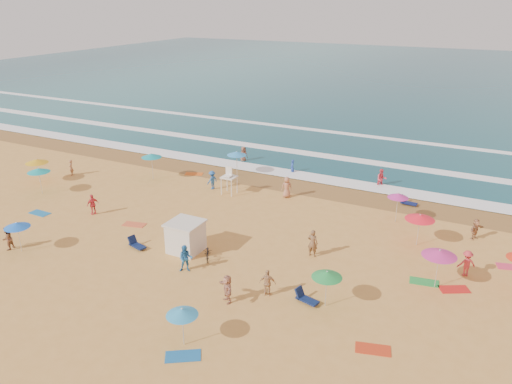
% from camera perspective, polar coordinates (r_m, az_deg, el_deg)
% --- Properties ---
extents(ground, '(220.00, 220.00, 0.00)m').
position_cam_1_polar(ground, '(34.57, -1.17, -6.19)').
color(ground, gold).
rests_on(ground, ground).
extents(ocean, '(220.00, 140.00, 0.18)m').
position_cam_1_polar(ocean, '(113.06, 19.74, 12.08)').
color(ocean, '#0C4756').
rests_on(ocean, ground).
extents(wet_sand, '(220.00, 220.00, 0.00)m').
position_cam_1_polar(wet_sand, '(45.01, 6.33, 0.45)').
color(wet_sand, olive).
rests_on(wet_sand, ground).
extents(surf_foam, '(200.00, 18.70, 0.05)m').
position_cam_1_polar(surf_foam, '(52.88, 9.77, 3.60)').
color(surf_foam, white).
rests_on(surf_foam, ground).
extents(cabana, '(2.00, 2.00, 2.00)m').
position_cam_1_polar(cabana, '(33.85, -8.04, -5.15)').
color(cabana, silver).
rests_on(cabana, ground).
extents(cabana_roof, '(2.20, 2.20, 0.12)m').
position_cam_1_polar(cabana_roof, '(33.39, -8.13, -3.52)').
color(cabana_roof, silver).
rests_on(cabana_roof, cabana).
extents(bicycle, '(1.30, 1.68, 0.85)m').
position_cam_1_polar(bicycle, '(32.93, -5.54, -6.96)').
color(bicycle, black).
rests_on(bicycle, ground).
extents(lifeguard_stand, '(1.20, 1.20, 2.10)m').
position_cam_1_polar(lifeguard_stand, '(43.17, -3.08, 1.11)').
color(lifeguard_stand, white).
rests_on(lifeguard_stand, ground).
extents(beach_umbrellas, '(58.95, 27.77, 0.78)m').
position_cam_1_polar(beach_umbrellas, '(33.18, 0.11, -3.33)').
color(beach_umbrellas, '#FA1A2B').
rests_on(beach_umbrellas, ground).
extents(loungers, '(62.45, 28.82, 0.34)m').
position_cam_1_polar(loungers, '(30.61, 5.42, -9.87)').
color(loungers, '#0E1648').
rests_on(loungers, ground).
extents(towels, '(45.50, 26.62, 0.03)m').
position_cam_1_polar(towels, '(33.86, -6.59, -6.94)').
color(towels, red).
rests_on(towels, ground).
extents(beachgoers, '(44.15, 25.36, 2.14)m').
position_cam_1_polar(beachgoers, '(37.88, 2.09, -2.28)').
color(beachgoers, brown).
rests_on(beachgoers, ground).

